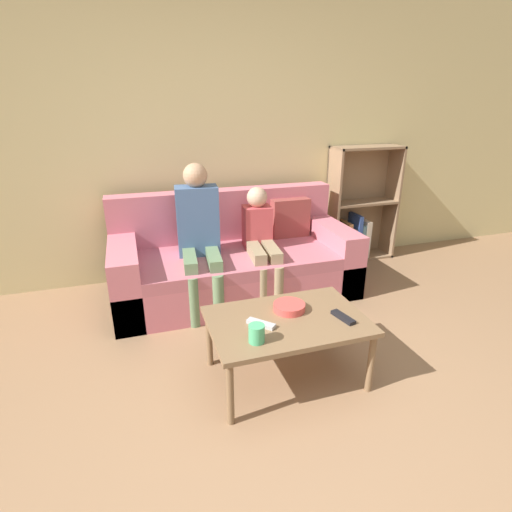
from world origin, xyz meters
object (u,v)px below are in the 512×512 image
(bookshelf, at_px, (356,216))
(snack_bowl, at_px, (289,307))
(coffee_table, at_px, (287,325))
(person_child, at_px, (260,238))
(cup_near, at_px, (257,334))
(tv_remote_1, at_px, (261,324))
(person_adult, at_px, (199,228))
(tv_remote_0, at_px, (343,317))
(couch, at_px, (234,262))

(bookshelf, distance_m, snack_bowl, 2.14)
(coffee_table, height_order, snack_bowl, snack_bowl)
(coffee_table, height_order, person_child, person_child)
(person_child, relative_size, cup_near, 9.34)
(tv_remote_1, bearing_deg, bookshelf, 3.38)
(person_adult, xyz_separation_m, tv_remote_1, (0.13, -1.20, -0.23))
(cup_near, distance_m, tv_remote_0, 0.56)
(couch, height_order, cup_near, couch)
(bookshelf, relative_size, coffee_table, 1.29)
(couch, relative_size, coffee_table, 2.22)
(coffee_table, relative_size, person_adult, 0.80)
(tv_remote_0, bearing_deg, couch, 89.69)
(couch, bearing_deg, snack_bowl, -88.34)
(person_child, height_order, cup_near, person_child)
(person_adult, bearing_deg, person_child, 0.88)
(couch, relative_size, person_child, 2.19)
(person_adult, relative_size, snack_bowl, 5.92)
(coffee_table, xyz_separation_m, tv_remote_0, (0.31, -0.10, 0.05))
(couch, bearing_deg, coffee_table, -90.74)
(person_adult, distance_m, cup_near, 1.36)
(couch, xyz_separation_m, coffee_table, (-0.02, -1.27, 0.09))
(couch, bearing_deg, person_adult, -163.46)
(tv_remote_0, height_order, snack_bowl, snack_bowl)
(coffee_table, height_order, person_adult, person_adult)
(bookshelf, bearing_deg, snack_bowl, -131.73)
(bookshelf, distance_m, person_child, 1.38)
(tv_remote_1, height_order, snack_bowl, snack_bowl)
(bookshelf, xyz_separation_m, coffee_table, (-1.47, -1.69, -0.09))
(snack_bowl, bearing_deg, tv_remote_0, -36.43)
(bookshelf, xyz_separation_m, person_adult, (-1.77, -0.51, 0.19))
(person_child, bearing_deg, snack_bowl, -93.11)
(couch, xyz_separation_m, person_adult, (-0.32, -0.09, 0.37))
(couch, xyz_separation_m, snack_bowl, (0.03, -1.18, 0.16))
(bookshelf, height_order, tv_remote_1, bookshelf)
(cup_near, bearing_deg, coffee_table, 35.00)
(couch, xyz_separation_m, cup_near, (-0.26, -1.44, 0.18))
(cup_near, bearing_deg, tv_remote_1, 63.45)
(couch, relative_size, cup_near, 20.50)
(coffee_table, distance_m, tv_remote_0, 0.33)
(tv_remote_1, bearing_deg, person_adult, 53.41)
(coffee_table, bearing_deg, snack_bowl, 61.35)
(bookshelf, height_order, coffee_table, bookshelf)
(person_adult, relative_size, tv_remote_1, 7.36)
(person_child, xyz_separation_m, cup_near, (-0.46, -1.31, -0.06))
(person_adult, distance_m, person_child, 0.53)
(person_child, relative_size, tv_remote_1, 5.93)
(tv_remote_1, bearing_deg, tv_remote_0, -52.10)
(person_child, height_order, snack_bowl, person_child)
(bookshelf, xyz_separation_m, cup_near, (-1.72, -1.86, 0.00))
(tv_remote_0, xyz_separation_m, tv_remote_1, (-0.48, 0.08, 0.00))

